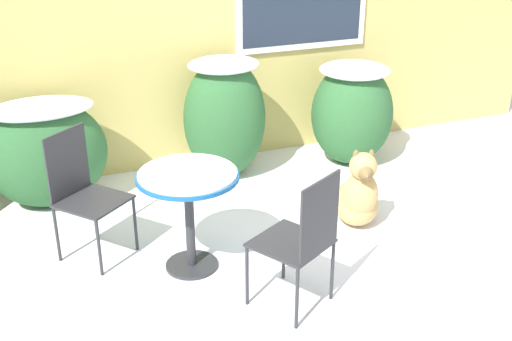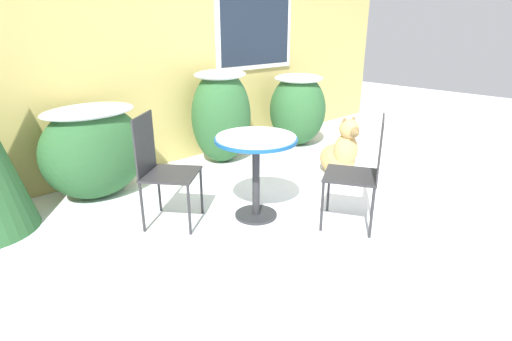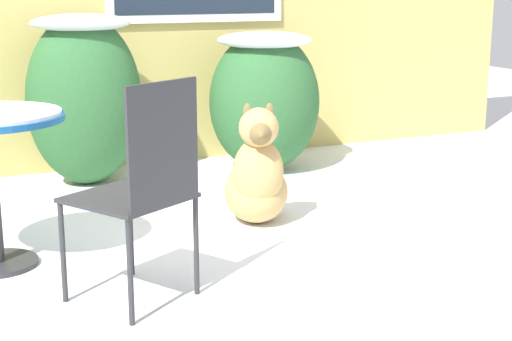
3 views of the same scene
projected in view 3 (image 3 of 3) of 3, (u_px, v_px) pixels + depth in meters
ground_plane at (140, 266)px, 3.86m from camera, size 16.00×16.00×0.00m
shrub_middle at (84, 95)px, 5.32m from camera, size 0.78×0.67×1.16m
shrub_right at (264, 97)px, 5.73m from camera, size 0.81×0.80×1.02m
patio_chair_far_side at (142, 184)px, 3.31m from camera, size 0.60×0.60×0.98m
dog at (257, 179)px, 4.49m from camera, size 0.51×0.69×0.72m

